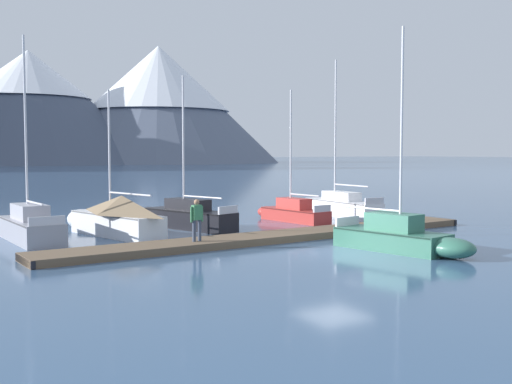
% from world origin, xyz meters
% --- Properties ---
extents(ground_plane, '(700.00, 700.00, 0.00)m').
position_xyz_m(ground_plane, '(0.00, 0.00, 0.00)').
color(ground_plane, '#38567A').
extents(mountain_shoulder_ridge, '(89.10, 89.10, 36.86)m').
position_xyz_m(mountain_shoulder_ridge, '(22.73, 193.93, 19.25)').
color(mountain_shoulder_ridge, '#424C60').
rests_on(mountain_shoulder_ridge, ground).
extents(mountain_east_summit, '(84.70, 84.70, 41.00)m').
position_xyz_m(mountain_east_summit, '(65.62, 188.55, 21.94)').
color(mountain_east_summit, slate).
rests_on(mountain_east_summit, ground).
extents(dock, '(21.87, 3.77, 0.30)m').
position_xyz_m(dock, '(0.00, 4.00, 0.15)').
color(dock, brown).
rests_on(dock, ground).
extents(sailboat_nearest_berth, '(2.02, 6.22, 8.92)m').
position_xyz_m(sailboat_nearest_berth, '(-9.59, 9.38, 0.64)').
color(sailboat_nearest_berth, '#93939E').
rests_on(sailboat_nearest_berth, ground).
extents(sailboat_second_berth, '(3.24, 7.02, 6.73)m').
position_xyz_m(sailboat_second_berth, '(-5.88, 8.97, 0.89)').
color(sailboat_second_berth, silver).
rests_on(sailboat_second_berth, ground).
extents(sailboat_mid_dock_port, '(3.35, 6.83, 7.68)m').
position_xyz_m(sailboat_mid_dock_port, '(-2.01, 10.01, 0.61)').
color(sailboat_mid_dock_port, black).
rests_on(sailboat_mid_dock_port, ground).
extents(sailboat_mid_dock_starboard, '(2.73, 6.03, 8.66)m').
position_xyz_m(sailboat_mid_dock_starboard, '(2.43, -1.16, 0.57)').
color(sailboat_mid_dock_starboard, '#336B56').
rests_on(sailboat_mid_dock_starboard, ground).
extents(sailboat_far_berth, '(1.92, 5.44, 7.31)m').
position_xyz_m(sailboat_far_berth, '(4.52, 9.92, 0.52)').
color(sailboat_far_berth, '#B2332D').
rests_on(sailboat_far_berth, ground).
extents(sailboat_outer_slip, '(1.61, 6.99, 9.43)m').
position_xyz_m(sailboat_outer_slip, '(8.63, 10.93, 0.62)').
color(sailboat_outer_slip, white).
rests_on(sailboat_outer_slip, ground).
extents(person_on_dock, '(0.59, 0.27, 1.69)m').
position_xyz_m(person_on_dock, '(-4.18, 3.50, 1.26)').
color(person_on_dock, '#384256').
rests_on(person_on_dock, dock).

